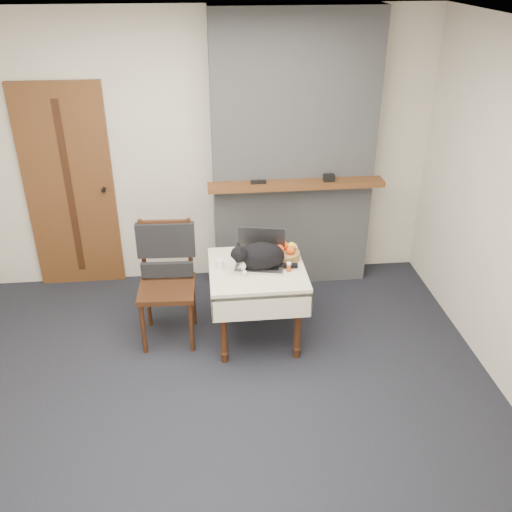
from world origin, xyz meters
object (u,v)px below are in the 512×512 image
Objects in this scene: door at (70,189)px; laptop at (260,255)px; side_table at (257,279)px; pill_bottle at (289,267)px; cream_jar at (220,264)px; chair at (166,265)px; fruit_basket at (285,253)px; cat at (261,256)px.

door is 2.02m from laptop.
laptop is at bearing 64.09° from side_table.
laptop is at bearing 142.61° from pill_bottle.
chair reaches higher than cream_jar.
side_table is 0.33m from fruit_basket.
fruit_basket is (0.00, 0.21, 0.01)m from pill_bottle.
side_table is 3.20× the size of fruit_basket.
laptop is at bearing 9.43° from cream_jar.
cream_jar is 0.07× the size of chair.
cream_jar is at bearing -17.97° from chair.
side_table is at bearing -3.70° from cream_jar.
cream_jar is (-0.30, 0.02, 0.15)m from side_table.
cat reaches higher than fruit_basket.
laptop is 5.67× the size of pill_bottle.
pill_bottle is at bearing -19.16° from side_table.
chair reaches higher than laptop.
pill_bottle is at bearing -34.45° from cat.
door is 2.29m from pill_bottle.
door is 1.37m from chair.
chair is at bearing 147.52° from cat.
side_table is (1.65, -1.15, -0.41)m from door.
pill_bottle is (0.25, -0.09, 0.15)m from side_table.
fruit_basket reaches higher than cream_jar.
cream_jar is 0.97× the size of pill_bottle.
cat is 0.27m from fruit_basket.
cat is 0.24m from pill_bottle.
door is at bearing 145.11° from side_table.
pill_bottle is 0.33× the size of fruit_basket.
cream_jar is at bearing -169.23° from fruit_basket.
cat is 0.54× the size of chair.
cream_jar is at bearing 169.10° from pill_bottle.
door reaches higher than chair.
door reaches higher than side_table.
side_table is at bearing -104.12° from laptop.
pill_bottle is at bearing -25.60° from laptop.
chair is (-0.44, 0.17, -0.07)m from cream_jar.
door is 1.91× the size of chair.
pill_bottle reaches higher than side_table.
door reaches higher than fruit_basket.
door is at bearing 127.61° from cat.
chair reaches higher than pill_bottle.
cream_jar is at bearing 155.58° from cat.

